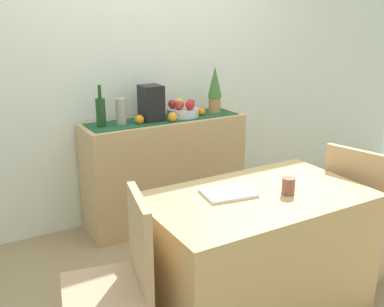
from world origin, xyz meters
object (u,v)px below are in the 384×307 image
Objects in this scene: fruit_bowl at (183,112)px; ceramic_vase at (121,112)px; coffee_maker at (151,103)px; wine_bottle at (101,112)px; dining_table at (255,253)px; coffee_cup at (288,186)px; potted_plant at (215,88)px; sideboard_console at (165,171)px; chair_by_corner at (359,233)px; open_book at (228,193)px.

fruit_bowl is 0.54m from ceramic_vase.
coffee_maker reaches higher than fruit_bowl.
dining_table is at bearing -72.83° from wine_bottle.
wine_bottle is 1.57× the size of ceramic_vase.
ceramic_vase is (-0.54, 0.00, 0.06)m from fruit_bowl.
dining_table is at bearing -101.61° from fruit_bowl.
ceramic_vase is 1.51m from coffee_cup.
ceramic_vase is 0.86m from potted_plant.
coffee_maker is 1.40× the size of ceramic_vase.
ceramic_vase reaches higher than dining_table.
coffee_maker is (-0.11, 0.00, 0.58)m from sideboard_console.
potted_plant is (0.60, 0.00, 0.07)m from coffee_maker.
coffee_maker is 0.32× the size of chair_by_corner.
open_book is at bearing 175.00° from chair_by_corner.
chair_by_corner reaches higher than open_book.
potted_plant is at bearing -0.00° from wine_bottle.
sideboard_console is 1.06× the size of dining_table.
potted_plant is at bearing 73.02° from coffee_cup.
fruit_bowl is 0.67× the size of potted_plant.
fruit_bowl is 0.84× the size of wine_bottle.
coffee_maker is at bearing 123.40° from chair_by_corner.
chair_by_corner reaches higher than dining_table.
coffee_maker is at bearing 180.00° from potted_plant.
coffee_cup is at bearing -95.08° from fruit_bowl.
dining_table is 0.45m from coffee_cup.
chair_by_corner is at bearing -59.98° from sideboard_console.
fruit_bowl is 0.70m from wine_bottle.
wine_bottle is 0.80× the size of potted_plant.
ceramic_vase is at bearing 105.98° from coffee_cup.
fruit_bowl is at bearing 78.39° from dining_table.
coffee_cup is at bearing -74.02° from ceramic_vase.
fruit_bowl is 1.35m from open_book.
ceramic_vase is 0.16× the size of dining_table.
open_book is at bearing -96.04° from coffee_maker.
wine_bottle is at bearing 180.00° from sideboard_console.
wine_bottle reaches higher than sideboard_console.
fruit_bowl is at bearing 180.00° from potted_plant.
potted_plant is at bearing 66.54° from dining_table.
chair_by_corner is (0.74, 0.07, -0.52)m from coffee_cup.
coffee_maker is 1.80m from chair_by_corner.
potted_plant reaches higher than fruit_bowl.
ceramic_vase is 1.52m from dining_table.
coffee_cup is (0.16, -1.44, -0.24)m from coffee_maker.
open_book is 0.31× the size of chair_by_corner.
open_book is at bearing -77.61° from wine_bottle.
coffee_maker is 0.23× the size of dining_table.
potted_plant is 4.16× the size of coffee_cup.
open_book is at bearing -100.93° from sideboard_console.
wine_bottle is 0.16m from ceramic_vase.
dining_table is (-0.59, -1.36, -0.73)m from potted_plant.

